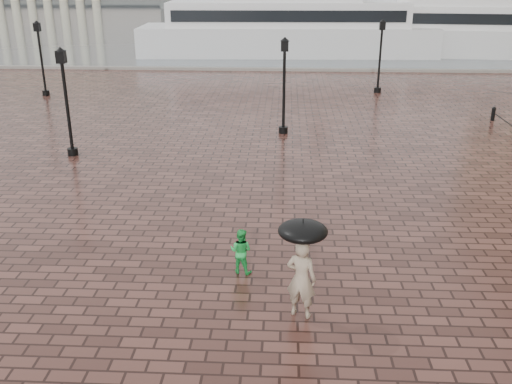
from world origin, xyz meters
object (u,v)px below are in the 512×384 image
adult_pedestrian (301,279)px  street_lamps (200,72)px  ferry_far (460,27)px  ferry_near (287,25)px  child_pedestrian (241,251)px

adult_pedestrian → street_lamps: bearing=-56.2°
street_lamps → ferry_far: 31.52m
street_lamps → adult_pedestrian: 19.83m
adult_pedestrian → ferry_near: (-0.39, 42.44, 1.67)m
child_pedestrian → adult_pedestrian: bearing=145.5°
adult_pedestrian → ferry_near: ferry_near is taller
child_pedestrian → ferry_near: ferry_near is taller
street_lamps → child_pedestrian: bearing=-78.5°
ferry_far → street_lamps: bearing=-124.6°
street_lamps → ferry_near: ferry_near is taller
street_lamps → ferry_far: size_ratio=0.85×
ferry_far → adult_pedestrian: bearing=-104.0°
street_lamps → child_pedestrian: street_lamps is taller
adult_pedestrian → ferry_far: ferry_far is taller
street_lamps → adult_pedestrian: size_ratio=11.28×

